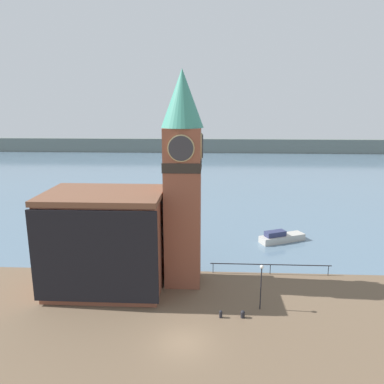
% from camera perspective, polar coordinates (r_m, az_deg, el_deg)
% --- Properties ---
extents(ground_plane, '(160.00, 160.00, 0.00)m').
position_cam_1_polar(ground_plane, '(29.89, -1.46, -21.98)').
color(ground_plane, brown).
extents(water, '(160.00, 120.00, 0.00)m').
position_cam_1_polar(water, '(98.10, 1.70, 3.11)').
color(water, slate).
rests_on(water, ground_plane).
extents(far_shoreline, '(180.00, 3.00, 5.00)m').
position_cam_1_polar(far_shoreline, '(137.36, 2.06, 7.07)').
color(far_shoreline, slate).
rests_on(far_shoreline, water).
extents(pier_railing, '(12.48, 0.08, 1.09)m').
position_cam_1_polar(pier_railing, '(40.29, 11.87, -10.88)').
color(pier_railing, '#232328').
rests_on(pier_railing, ground_plane).
extents(clock_tower, '(3.86, 3.86, 20.32)m').
position_cam_1_polar(clock_tower, '(34.90, -1.43, 2.61)').
color(clock_tower, brown).
rests_on(clock_tower, ground_plane).
extents(pier_building, '(10.91, 7.63, 9.43)m').
position_cam_1_polar(pier_building, '(36.21, -13.07, -7.31)').
color(pier_building, brown).
rests_on(pier_building, ground_plane).
extents(boat_near, '(6.16, 3.98, 1.53)m').
position_cam_1_polar(boat_near, '(49.65, 13.37, -6.74)').
color(boat_near, '#B7B2A8').
rests_on(boat_near, water).
extents(mooring_bollard_near, '(0.28, 0.28, 0.65)m').
position_cam_1_polar(mooring_bollard_near, '(32.60, 4.40, -18.00)').
color(mooring_bollard_near, black).
rests_on(mooring_bollard_near, ground_plane).
extents(mooring_bollard_far, '(0.36, 0.36, 0.64)m').
position_cam_1_polar(mooring_bollard_far, '(32.78, 7.73, -17.92)').
color(mooring_bollard_far, black).
rests_on(mooring_bollard_far, ground_plane).
extents(lamp_post, '(0.32, 0.32, 4.08)m').
position_cam_1_polar(lamp_post, '(33.00, 10.51, -12.86)').
color(lamp_post, black).
rests_on(lamp_post, ground_plane).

